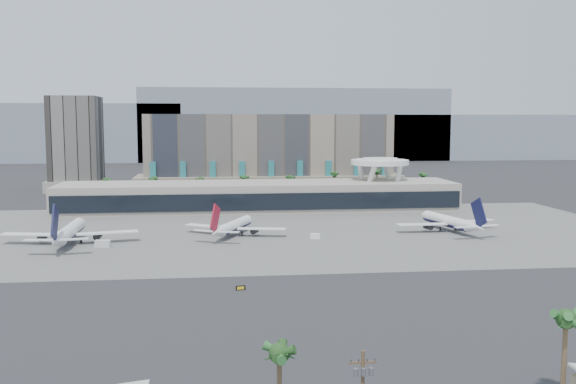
{
  "coord_description": "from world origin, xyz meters",
  "views": [
    {
      "loc": [
        -18.58,
        -165.61,
        38.12
      ],
      "look_at": [
        4.77,
        40.0,
        15.4
      ],
      "focal_mm": 40.0,
      "sensor_mm": 36.0,
      "label": 1
    }
  ],
  "objects": [
    {
      "name": "ground",
      "position": [
        0.0,
        0.0,
        0.0
      ],
      "size": [
        900.0,
        900.0,
        0.0
      ],
      "primitive_type": "plane",
      "color": "#232326",
      "rests_on": "ground"
    },
    {
      "name": "apron_pad",
      "position": [
        0.0,
        55.0,
        0.03
      ],
      "size": [
        260.0,
        130.0,
        0.06
      ],
      "primitive_type": "cube",
      "color": "#5B5B59",
      "rests_on": "ground"
    },
    {
      "name": "mountain_ridge",
      "position": [
        27.88,
        470.0,
        29.89
      ],
      "size": [
        680.0,
        60.0,
        70.0
      ],
      "color": "gray",
      "rests_on": "ground"
    },
    {
      "name": "hotel",
      "position": [
        10.0,
        174.41,
        16.81
      ],
      "size": [
        140.0,
        30.0,
        42.0
      ],
      "color": "gray",
      "rests_on": "ground"
    },
    {
      "name": "office_tower",
      "position": [
        -95.0,
        200.0,
        22.94
      ],
      "size": [
        30.0,
        30.0,
        52.0
      ],
      "color": "black",
      "rests_on": "ground"
    },
    {
      "name": "terminal",
      "position": [
        0.0,
        109.84,
        6.52
      ],
      "size": [
        170.0,
        32.5,
        14.5
      ],
      "color": "#ADA698",
      "rests_on": "ground"
    },
    {
      "name": "saucer_structure",
      "position": [
        55.0,
        116.0,
        18.45
      ],
      "size": [
        26.0,
        26.0,
        21.89
      ],
      "color": "white",
      "rests_on": "ground"
    },
    {
      "name": "palm_row",
      "position": [
        7.0,
        145.0,
        10.5
      ],
      "size": [
        157.8,
        2.8,
        13.1
      ],
      "color": "brown",
      "rests_on": "ground"
    },
    {
      "name": "airliner_left",
      "position": [
        -64.38,
        38.81,
        3.81
      ],
      "size": [
        42.57,
        43.8,
        15.12
      ],
      "rotation": [
        0.0,
        0.0,
        0.01
      ],
      "color": "white",
      "rests_on": "ground"
    },
    {
      "name": "airliner_centre",
      "position": [
        -12.87,
        47.86,
        3.24
      ],
      "size": [
        34.04,
        35.09,
        12.85
      ],
      "rotation": [
        0.0,
        0.0,
        -0.4
      ],
      "color": "white",
      "rests_on": "ground"
    },
    {
      "name": "airliner_right",
      "position": [
        62.45,
        47.99,
        3.47
      ],
      "size": [
        37.84,
        39.32,
        13.76
      ],
      "rotation": [
        0.0,
        0.0,
        0.22
      ],
      "color": "white",
      "rests_on": "ground"
    },
    {
      "name": "service_vehicle_a",
      "position": [
        -53.06,
        32.11,
        1.1
      ],
      "size": [
        4.66,
        2.57,
        2.2
      ],
      "primitive_type": "cube",
      "rotation": [
        0.0,
        0.0,
        -0.08
      ],
      "color": "silver",
      "rests_on": "ground"
    },
    {
      "name": "service_vehicle_b",
      "position": [
        13.74,
        38.95,
        0.82
      ],
      "size": [
        3.66,
        2.89,
        1.65
      ],
      "primitive_type": "cube",
      "rotation": [
        0.0,
        0.0,
        -0.38
      ],
      "color": "white",
      "rests_on": "ground"
    },
    {
      "name": "taxiway_sign",
      "position": [
        -13.23,
        -22.77,
        0.51
      ],
      "size": [
        2.27,
        0.75,
        1.03
      ],
      "rotation": [
        0.0,
        0.0,
        0.2
      ],
      "color": "black",
      "rests_on": "ground"
    },
    {
      "name": "near_palm_a",
      "position": [
        -10.56,
        -84.92,
        6.58
      ],
      "size": [
        6.0,
        6.0,
        9.36
      ],
      "color": "brown",
      "rests_on": "ground"
    },
    {
      "name": "near_palm_b",
      "position": [
        28.44,
        -85.97,
        10.1
      ],
      "size": [
        6.0,
        6.0,
        12.95
      ],
      "color": "brown",
      "rests_on": "ground"
    }
  ]
}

